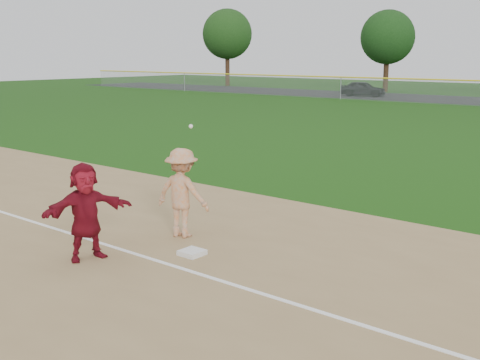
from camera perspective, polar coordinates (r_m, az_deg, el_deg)
The scene contains 8 objects.
ground at distance 12.38m, azimuth -4.47°, elevation -7.00°, with size 160.00×160.00×0.00m, color #17440D.
foul_line at distance 11.84m, azimuth -7.19°, elevation -7.82°, with size 60.00×0.10×0.01m, color white.
first_base at distance 12.24m, azimuth -4.57°, elevation -6.87°, with size 0.44×0.44×0.10m, color white.
base_runner at distance 12.12m, azimuth -14.43°, elevation -2.90°, with size 1.78×0.57×1.92m, color maroon.
car_left at distance 60.44m, azimuth 11.58°, elevation 8.49°, with size 1.74×4.33×1.48m, color black.
first_base_play at distance 13.26m, azimuth -5.51°, elevation -1.21°, with size 1.41×1.00×2.58m.
tree_0 at distance 79.85m, azimuth -1.21°, elevation 13.66°, with size 6.40×6.40×9.81m.
tree_1 at distance 68.43m, azimuth 13.83°, elevation 13.01°, with size 5.80×5.80×8.75m.
Camera 1 is at (8.19, -8.38, 3.98)m, focal length 45.00 mm.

